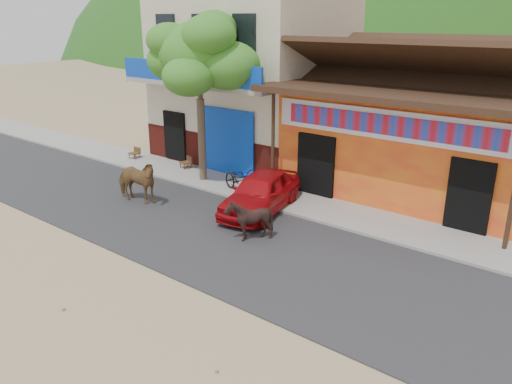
{
  "coord_description": "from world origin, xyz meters",
  "views": [
    {
      "loc": [
        8.05,
        -6.99,
        5.86
      ],
      "look_at": [
        0.15,
        3.0,
        1.4
      ],
      "focal_mm": 35.0,
      "sensor_mm": 36.0,
      "label": 1
    }
  ],
  "objects_px": {
    "cafe_chair_right": "(134,148)",
    "tree": "(200,99)",
    "cow_tan": "(136,181)",
    "scooter": "(238,180)",
    "red_car": "(261,192)",
    "cafe_chair_left": "(186,157)",
    "cow_dark": "(249,220)"
  },
  "relations": [
    {
      "from": "cafe_chair_right",
      "to": "tree",
      "type": "bearing_deg",
      "value": -5.44
    },
    {
      "from": "cow_tan",
      "to": "scooter",
      "type": "relative_size",
      "value": 1.01
    },
    {
      "from": "red_car",
      "to": "cafe_chair_left",
      "type": "height_order",
      "value": "red_car"
    },
    {
      "from": "tree",
      "to": "cafe_chair_right",
      "type": "relative_size",
      "value": 7.0
    },
    {
      "from": "tree",
      "to": "cow_tan",
      "type": "xyz_separation_m",
      "value": [
        -0.13,
        -3.01,
        -2.34
      ]
    },
    {
      "from": "cafe_chair_left",
      "to": "red_car",
      "type": "bearing_deg",
      "value": -2.83
    },
    {
      "from": "cafe_chair_left",
      "to": "cow_tan",
      "type": "bearing_deg",
      "value": -52.45
    },
    {
      "from": "cow_tan",
      "to": "scooter",
      "type": "xyz_separation_m",
      "value": [
        2.17,
        2.66,
        -0.2
      ]
    },
    {
      "from": "tree",
      "to": "cow_dark",
      "type": "xyz_separation_m",
      "value": [
        4.66,
        -3.0,
        -2.49
      ]
    },
    {
      "from": "scooter",
      "to": "cow_dark",
      "type": "bearing_deg",
      "value": -116.22
    },
    {
      "from": "scooter",
      "to": "tree",
      "type": "bearing_deg",
      "value": 99.36
    },
    {
      "from": "tree",
      "to": "cafe_chair_left",
      "type": "bearing_deg",
      "value": 157.96
    },
    {
      "from": "tree",
      "to": "red_car",
      "type": "bearing_deg",
      "value": -17.13
    },
    {
      "from": "cow_dark",
      "to": "scooter",
      "type": "xyz_separation_m",
      "value": [
        -2.62,
        2.65,
        -0.05
      ]
    },
    {
      "from": "cow_dark",
      "to": "scooter",
      "type": "distance_m",
      "value": 3.73
    },
    {
      "from": "scooter",
      "to": "cafe_chair_right",
      "type": "xyz_separation_m",
      "value": [
        -6.44,
        0.65,
        -0.03
      ]
    },
    {
      "from": "red_car",
      "to": "cafe_chair_right",
      "type": "relative_size",
      "value": 4.35
    },
    {
      "from": "tree",
      "to": "cafe_chair_left",
      "type": "height_order",
      "value": "tree"
    },
    {
      "from": "tree",
      "to": "scooter",
      "type": "distance_m",
      "value": 3.28
    },
    {
      "from": "tree",
      "to": "cow_tan",
      "type": "distance_m",
      "value": 3.82
    },
    {
      "from": "scooter",
      "to": "cafe_chair_left",
      "type": "distance_m",
      "value": 3.76
    },
    {
      "from": "red_car",
      "to": "scooter",
      "type": "bearing_deg",
      "value": 141.6
    },
    {
      "from": "tree",
      "to": "cow_tan",
      "type": "relative_size",
      "value": 3.44
    },
    {
      "from": "cow_tan",
      "to": "tree",
      "type": "bearing_deg",
      "value": -13.89
    },
    {
      "from": "red_car",
      "to": "cafe_chair_left",
      "type": "relative_size",
      "value": 4.3
    },
    {
      "from": "cow_dark",
      "to": "cafe_chair_left",
      "type": "xyz_separation_m",
      "value": [
        -6.25,
        3.64,
        -0.08
      ]
    },
    {
      "from": "cow_tan",
      "to": "red_car",
      "type": "height_order",
      "value": "cow_tan"
    },
    {
      "from": "tree",
      "to": "cafe_chair_right",
      "type": "distance_m",
      "value": 5.11
    },
    {
      "from": "tree",
      "to": "scooter",
      "type": "height_order",
      "value": "tree"
    },
    {
      "from": "tree",
      "to": "cow_dark",
      "type": "bearing_deg",
      "value": -32.78
    },
    {
      "from": "tree",
      "to": "scooter",
      "type": "xyz_separation_m",
      "value": [
        2.04,
        -0.35,
        -2.54
      ]
    },
    {
      "from": "tree",
      "to": "scooter",
      "type": "bearing_deg",
      "value": -9.74
    }
  ]
}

